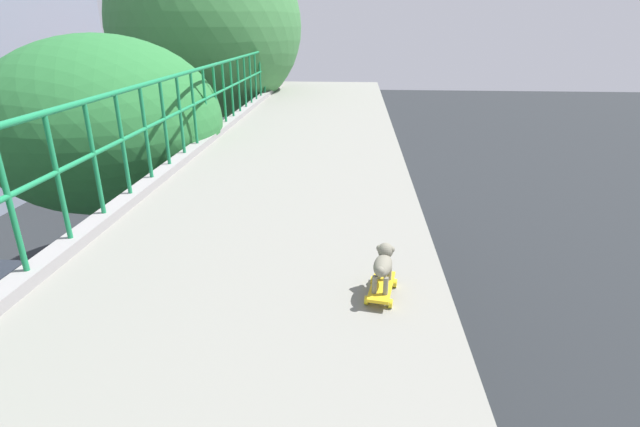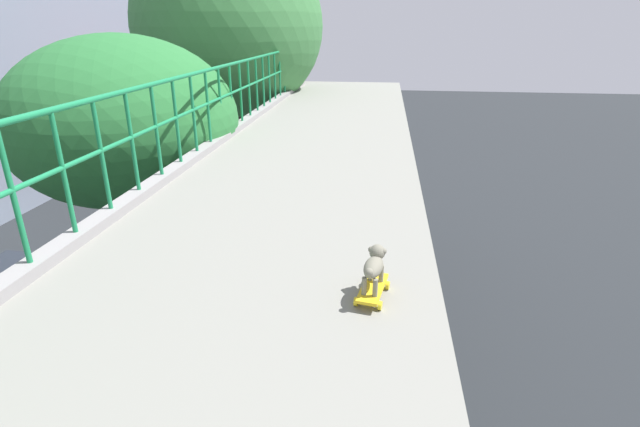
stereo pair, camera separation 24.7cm
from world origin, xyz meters
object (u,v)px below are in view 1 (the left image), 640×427
(city_bus, at_px, (170,138))
(small_dog, at_px, (383,263))
(toy_skateboard, at_px, (381,287))
(car_grey_seventh, at_px, (137,266))

(city_bus, xyz_separation_m, small_dog, (10.17, -21.61, 4.13))
(city_bus, relative_size, toy_skateboard, 23.91)
(city_bus, bearing_deg, small_dog, -64.79)
(city_bus, height_order, small_dog, small_dog)
(toy_skateboard, distance_m, small_dog, 0.20)
(car_grey_seventh, xyz_separation_m, toy_skateboard, (6.70, -9.28, 5.03))
(car_grey_seventh, bearing_deg, small_dog, -54.11)
(car_grey_seventh, height_order, small_dog, small_dog)
(toy_skateboard, relative_size, small_dog, 1.23)
(city_bus, distance_m, toy_skateboard, 24.22)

